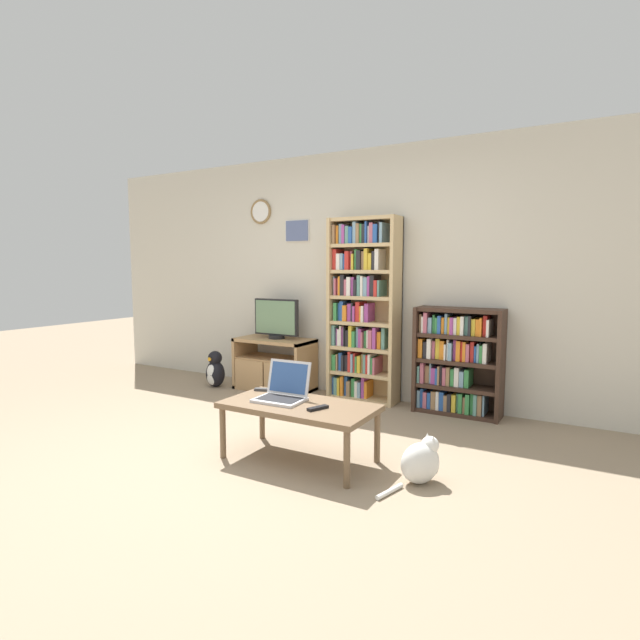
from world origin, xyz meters
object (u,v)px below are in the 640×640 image
at_px(television, 276,319).
at_px(bookshelf_short, 455,362).
at_px(laptop, 283,390).
at_px(remote_near_laptop, 264,390).
at_px(bookshelf_tall, 361,309).
at_px(remote_far_from_laptop, 318,408).
at_px(cat, 421,462).
at_px(coffee_table, 299,409).
at_px(tv_stand, 274,364).
at_px(penguin_figurine, 215,371).

xyz_separation_m(television, bookshelf_short, (1.99, 0.08, -0.31)).
height_order(laptop, remote_near_laptop, laptop).
xyz_separation_m(bookshelf_tall, remote_far_from_laptop, (0.51, -1.78, -0.53)).
bearing_deg(remote_near_laptop, cat, 67.32).
distance_m(coffee_table, cat, 0.92).
height_order(tv_stand, coffee_table, tv_stand).
xyz_separation_m(coffee_table, cat, (0.89, 0.07, -0.23)).
height_order(cat, penguin_figurine, penguin_figurine).
bearing_deg(bookshelf_short, remote_far_from_laptop, -104.97).
height_order(tv_stand, cat, tv_stand).
distance_m(coffee_table, laptop, 0.20).
distance_m(bookshelf_tall, laptop, 1.76).
bearing_deg(remote_far_from_laptop, television, -25.88).
relative_size(bookshelf_tall, bookshelf_short, 1.87).
relative_size(television, remote_near_laptop, 3.38).
bearing_deg(cat, tv_stand, -177.99).
relative_size(bookshelf_tall, remote_far_from_laptop, 11.43).
height_order(coffee_table, remote_near_laptop, remote_near_laptop).
xyz_separation_m(bookshelf_short, cat, (0.23, -1.65, -0.36)).
relative_size(tv_stand, television, 1.57).
bearing_deg(penguin_figurine, cat, -24.15).
height_order(bookshelf_tall, remote_near_laptop, bookshelf_tall).
bearing_deg(television, laptop, -53.75).
distance_m(tv_stand, penguin_figurine, 0.71).
distance_m(television, penguin_figurine, 0.96).
bearing_deg(remote_near_laptop, penguin_figurine, -145.04).
relative_size(remote_near_laptop, remote_far_from_laptop, 1.01).
relative_size(bookshelf_tall, coffee_table, 1.72).
distance_m(television, remote_near_laptop, 1.75).
bearing_deg(coffee_table, bookshelf_short, 68.84).
relative_size(bookshelf_tall, remote_near_laptop, 11.36).
bearing_deg(coffee_table, bookshelf_tall, 100.59).
relative_size(cat, penguin_figurine, 1.26).
bearing_deg(laptop, bookshelf_tall, 93.27).
xyz_separation_m(remote_near_laptop, cat, (1.32, -0.11, -0.28)).
bearing_deg(bookshelf_short, cat, -82.22).
bearing_deg(tv_stand, bookshelf_short, 3.17).
bearing_deg(bookshelf_tall, penguin_figurine, -168.04).
xyz_separation_m(laptop, cat, (1.05, 0.03, -0.34)).
relative_size(bookshelf_tall, penguin_figurine, 4.48).
height_order(tv_stand, television, television).
bearing_deg(cat, bookshelf_tall, 162.66).
bearing_deg(laptop, penguin_figurine, 142.08).
bearing_deg(tv_stand, remote_far_from_laptop, -47.25).
height_order(laptop, remote_far_from_laptop, laptop).
bearing_deg(penguin_figurine, television, 21.28).
xyz_separation_m(bookshelf_short, remote_near_laptop, (-1.10, -1.54, -0.07)).
relative_size(coffee_table, penguin_figurine, 2.60).
distance_m(bookshelf_short, laptop, 1.87).
bearing_deg(tv_stand, television, 60.66).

